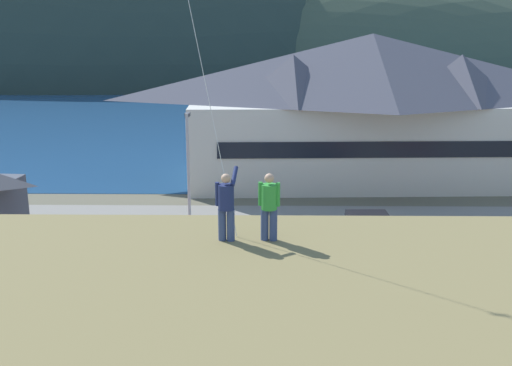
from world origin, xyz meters
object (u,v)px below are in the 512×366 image
person_kite_flyer (226,204)px  moored_boat_wharfside (228,139)px  wharf_dock (263,144)px  moored_boat_outer_mooring (300,138)px  parked_car_front_row_red (167,286)px  parked_car_lone_by_shed (476,302)px  parked_car_back_row_left (369,230)px  parked_car_front_row_silver (127,240)px  parking_light_pole (188,163)px  person_companion (269,205)px  parked_car_mid_row_center (331,281)px  harbor_lodge (370,104)px

person_kite_flyer → moored_boat_wharfside: bearing=93.4°
wharf_dock → person_kite_flyer: size_ratio=6.10×
moored_boat_outer_mooring → parked_car_front_row_red: (-7.47, -35.89, 0.34)m
parked_car_lone_by_shed → parked_car_back_row_left: bearing=107.3°
parked_car_lone_by_shed → parked_car_front_row_silver: (-14.66, 6.54, 0.00)m
parked_car_lone_by_shed → person_kite_flyer: size_ratio=2.26×
parking_light_pole → person_kite_flyer: (3.24, -17.32, 2.81)m
moored_boat_outer_mooring → person_companion: 43.85m
wharf_dock → moored_boat_outer_mooring: 4.11m
parked_car_mid_row_center → parked_car_front_row_red: bearing=-175.3°
parked_car_mid_row_center → parking_light_pole: (-6.92, 9.33, 2.84)m
person_kite_flyer → parked_car_front_row_red: bearing=111.3°
parking_light_pole → parked_car_front_row_red: bearing=-88.1°
parked_car_back_row_left → parking_light_pole: 10.45m
parked_car_mid_row_center → parked_car_front_row_red: (-6.58, -0.54, 0.00)m
parked_car_front_row_silver → harbor_lodge: bearing=48.8°
moored_boat_wharfside → parking_light_pole: parking_light_pole is taller
parked_car_front_row_silver → person_companion: (6.80, -12.68, 5.63)m
person_kite_flyer → person_companion: (1.07, 0.03, -0.02)m
parked_car_back_row_left → parked_car_front_row_red: (-9.28, -6.93, 0.00)m
moored_boat_wharfside → parked_car_lone_by_shed: (11.49, -36.34, 0.34)m
parked_car_lone_by_shed → parking_light_pole: parking_light_pole is taller
parked_car_mid_row_center → parked_car_front_row_silver: (-9.41, 4.73, 0.00)m
harbor_lodge → moored_boat_outer_mooring: (-4.32, 13.91, -5.04)m
person_companion → parked_car_front_row_red: bearing=118.2°
parked_car_lone_by_shed → moored_boat_outer_mooring: bearing=96.7°
harbor_lodge → moored_boat_outer_mooring: 15.41m
parked_car_mid_row_center → person_kite_flyer: size_ratio=2.31×
parked_car_mid_row_center → parked_car_front_row_silver: 10.53m
moored_boat_wharfside → parked_car_front_row_silver: size_ratio=1.65×
parked_car_back_row_left → parked_car_front_row_red: bearing=-143.3°
parked_car_front_row_red → harbor_lodge: bearing=61.8°
parked_car_lone_by_shed → parked_car_mid_row_center: same height
parked_car_front_row_red → parking_light_pole: (-0.34, 9.88, 2.84)m
wharf_dock → moored_boat_outer_mooring: moored_boat_outer_mooring is taller
parking_light_pole → moored_boat_outer_mooring: bearing=73.3°
moored_boat_wharfside → parked_car_mid_row_center: size_ratio=1.63×
wharf_dock → parked_car_mid_row_center: 33.69m
person_companion → parked_car_mid_row_center: bearing=71.8°
wharf_dock → parked_car_front_row_silver: bearing=-102.9°
moored_boat_wharfside → person_companion: bearing=-85.1°
wharf_dock → parked_car_lone_by_shed: parked_car_lone_by_shed is taller
harbor_lodge → wharf_dock: bearing=123.4°
moored_boat_wharfside → person_companion: 43.05m
moored_boat_outer_mooring → parked_car_back_row_left: size_ratio=1.98×
parked_car_lone_by_shed → harbor_lodge: bearing=90.1°
parked_car_front_row_red → parking_light_pole: size_ratio=0.64×
harbor_lodge → parked_car_front_row_red: 25.38m
parked_car_back_row_left → person_kite_flyer: (-6.38, -14.38, 5.65)m
harbor_lodge → person_companion: harbor_lodge is taller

